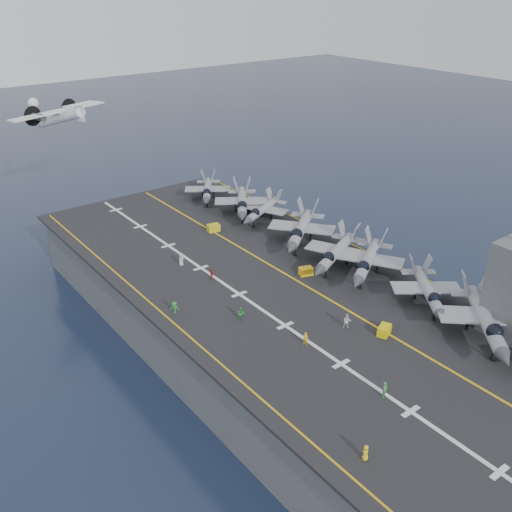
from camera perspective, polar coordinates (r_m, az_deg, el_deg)
ground at (r=88.60m, az=1.59°, el=-8.48°), size 500.00×500.00×0.00m
hull at (r=85.84m, az=1.63°, el=-5.74°), size 36.00×90.00×10.00m
flight_deck at (r=83.19m, az=1.67°, el=-2.70°), size 38.00×92.00×0.40m
foul_line at (r=84.78m, az=3.26°, el=-1.97°), size 0.35×90.00×0.02m
landing_centerline at (r=79.92m, az=-1.68°, el=-3.83°), size 0.50×90.00×0.02m
deck_edge_port at (r=75.02m, az=-8.55°, el=-6.36°), size 0.25×90.00×0.02m
deck_edge_stbd at (r=94.60m, az=10.44°, el=0.76°), size 0.25×90.00×0.02m
fighter_jet_1 at (r=74.74m, az=21.97°, el=-5.76°), size 19.22×19.57×5.72m
fighter_jet_2 at (r=79.70m, az=16.81°, el=-3.18°), size 15.81×16.61×4.81m
fighter_jet_3 at (r=85.19m, az=11.13°, el=-0.32°), size 18.33×16.60×5.30m
fighter_jet_4 at (r=87.03m, az=8.04°, el=0.48°), size 17.70×15.29×5.17m
fighter_jet_5 at (r=93.87m, az=4.51°, el=2.82°), size 19.57×18.55×5.67m
fighter_jet_6 at (r=102.92m, az=0.69°, el=4.73°), size 15.45×13.38×4.51m
fighter_jet_7 at (r=105.52m, az=-1.40°, el=5.51°), size 17.15×18.28×5.28m
fighter_jet_8 at (r=113.00m, az=-4.88°, el=6.69°), size 15.06×16.13×4.66m
tow_cart_a at (r=72.96m, az=12.71°, el=-7.26°), size 2.32×1.96×1.19m
tow_cart_b at (r=84.98m, az=5.02°, el=-1.53°), size 2.26×1.80×1.18m
tow_cart_c at (r=99.39m, az=-4.28°, el=2.83°), size 2.30×1.69×1.26m
crew_0 at (r=56.16m, az=10.91°, el=-18.75°), size 1.12×0.87×1.67m
crew_1 at (r=69.44m, az=4.97°, el=-8.26°), size 1.12×1.24×1.72m
crew_2 at (r=73.86m, az=-1.51°, el=-5.80°), size 1.28×1.23×1.78m
crew_3 at (r=75.90m, az=-8.14°, el=-5.14°), size 1.22×1.24×1.75m
crew_4 at (r=83.72m, az=-4.48°, el=-1.79°), size 0.84×1.09×1.63m
crew_5 at (r=87.96m, az=-7.48°, el=-0.38°), size 1.29×1.01×1.91m
crew_6 at (r=63.14m, az=12.76°, el=-12.90°), size 1.24×0.97×1.84m
crew_7 at (r=73.06m, az=9.11°, el=-6.45°), size 1.45×1.39×2.03m
transport_plane at (r=119.64m, az=-19.03°, el=12.97°), size 24.40×20.18×4.95m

